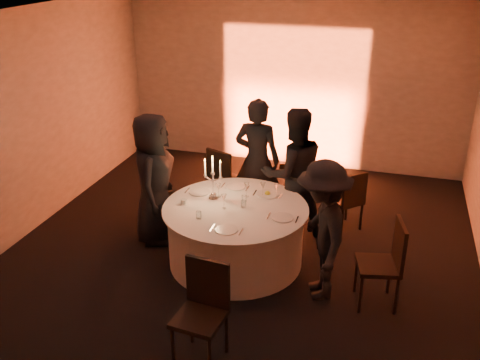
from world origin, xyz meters
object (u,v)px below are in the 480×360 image
(chair_left, at_px, (151,184))
(chair_front, at_px, (203,306))
(guest_right, at_px, (322,231))
(chair_back_left, at_px, (224,177))
(guest_left, at_px, (154,179))
(coffee_cup, at_px, (184,202))
(guest_back_left, at_px, (257,160))
(chair_right, at_px, (387,259))
(guest_back_right, at_px, (293,173))
(chair_back_right, at_px, (349,198))
(candelabra, at_px, (213,184))
(banquet_table, at_px, (236,235))

(chair_left, height_order, chair_front, chair_front)
(guest_right, bearing_deg, chair_back_left, -153.45)
(guest_left, distance_m, coffee_cup, 0.67)
(guest_back_left, height_order, coffee_cup, guest_back_left)
(chair_right, height_order, guest_back_right, guest_back_right)
(chair_back_left, xyz_separation_m, chair_back_right, (1.84, -0.04, -0.07))
(chair_back_right, bearing_deg, coffee_cup, -8.65)
(chair_left, bearing_deg, guest_right, -143.84)
(guest_back_left, distance_m, candelabra, 1.16)
(chair_left, distance_m, chair_right, 3.55)
(chair_front, bearing_deg, guest_right, 60.99)
(banquet_table, distance_m, guest_left, 1.33)
(guest_right, bearing_deg, chair_back_right, 155.60)
(chair_left, bearing_deg, chair_right, -138.94)
(chair_back_left, distance_m, guest_back_left, 0.61)
(coffee_cup, xyz_separation_m, candelabra, (0.31, 0.23, 0.18))
(banquet_table, relative_size, guest_back_left, 1.00)
(coffee_cup, bearing_deg, chair_back_left, 86.98)
(banquet_table, bearing_deg, candelabra, 158.54)
(guest_back_right, bearing_deg, banquet_table, 28.87)
(chair_front, xyz_separation_m, candelabra, (-0.52, 1.84, 0.40))
(chair_back_left, xyz_separation_m, guest_right, (1.68, -1.66, 0.25))
(guest_left, bearing_deg, chair_back_right, -80.01)
(chair_back_right, xyz_separation_m, chair_right, (0.56, -1.61, 0.08))
(chair_left, bearing_deg, guest_back_left, -102.28)
(chair_right, bearing_deg, chair_back_right, -173.17)
(guest_back_left, bearing_deg, chair_right, 141.91)
(banquet_table, bearing_deg, guest_back_right, 59.43)
(chair_right, bearing_deg, chair_left, -121.56)
(chair_back_left, distance_m, guest_right, 2.38)
(chair_back_right, relative_size, candelabra, 1.49)
(guest_right, bearing_deg, chair_front, -53.75)
(guest_back_right, bearing_deg, guest_right, 83.78)
(chair_back_left, bearing_deg, guest_back_right, -177.18)
(chair_back_right, height_order, guest_back_right, guest_back_right)
(guest_right, bearing_deg, chair_left, -132.84)
(guest_right, xyz_separation_m, coffee_cup, (-1.76, 0.28, -0.02))
(chair_left, height_order, coffee_cup, chair_left)
(chair_back_left, relative_size, chair_back_right, 1.14)
(chair_back_left, height_order, guest_left, guest_left)
(chair_back_left, distance_m, chair_back_right, 1.84)
(chair_back_right, xyz_separation_m, chair_front, (-1.08, -2.94, 0.08))
(chair_right, distance_m, candelabra, 2.26)
(chair_back_right, distance_m, chair_front, 3.14)
(guest_left, xyz_separation_m, candelabra, (0.87, -0.12, 0.08))
(chair_back_right, bearing_deg, banquet_table, 0.51)
(guest_back_right, height_order, guest_right, guest_back_right)
(banquet_table, distance_m, chair_front, 1.73)
(chair_left, height_order, chair_back_left, chair_back_left)
(chair_back_right, height_order, chair_right, chair_right)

